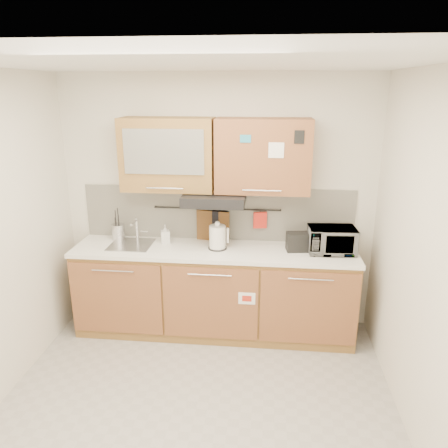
# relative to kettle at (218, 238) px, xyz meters

# --- Properties ---
(floor) EXTENTS (3.20, 3.20, 0.00)m
(floor) POSITION_rel_kettle_xyz_m (-0.04, -1.20, -1.03)
(floor) COLOR #9E9993
(floor) RESTS_ON ground
(ceiling) EXTENTS (3.20, 3.20, 0.00)m
(ceiling) POSITION_rel_kettle_xyz_m (-0.04, -1.20, 1.57)
(ceiling) COLOR white
(ceiling) RESTS_ON wall_back
(wall_back) EXTENTS (3.20, 0.00, 3.20)m
(wall_back) POSITION_rel_kettle_xyz_m (-0.04, 0.30, 0.27)
(wall_back) COLOR silver
(wall_back) RESTS_ON ground
(wall_right) EXTENTS (0.00, 3.00, 3.00)m
(wall_right) POSITION_rel_kettle_xyz_m (1.56, -1.20, 0.27)
(wall_right) COLOR silver
(wall_right) RESTS_ON ground
(base_cabinet) EXTENTS (2.80, 0.64, 0.88)m
(base_cabinet) POSITION_rel_kettle_xyz_m (-0.04, -0.00, -0.63)
(base_cabinet) COLOR olive
(base_cabinet) RESTS_ON floor
(countertop) EXTENTS (2.82, 0.62, 0.04)m
(countertop) POSITION_rel_kettle_xyz_m (-0.04, -0.01, -0.13)
(countertop) COLOR white
(countertop) RESTS_ON base_cabinet
(backsplash) EXTENTS (2.80, 0.02, 0.56)m
(backsplash) POSITION_rel_kettle_xyz_m (-0.04, 0.29, 0.17)
(backsplash) COLOR silver
(backsplash) RESTS_ON countertop
(upper_cabinets) EXTENTS (1.82, 0.37, 0.70)m
(upper_cabinets) POSITION_rel_kettle_xyz_m (-0.04, 0.13, 0.80)
(upper_cabinets) COLOR olive
(upper_cabinets) RESTS_ON wall_back
(range_hood) EXTENTS (0.60, 0.46, 0.10)m
(range_hood) POSITION_rel_kettle_xyz_m (-0.04, 0.05, 0.39)
(range_hood) COLOR black
(range_hood) RESTS_ON upper_cabinets
(sink) EXTENTS (0.42, 0.40, 0.26)m
(sink) POSITION_rel_kettle_xyz_m (-0.89, 0.01, -0.11)
(sink) COLOR silver
(sink) RESTS_ON countertop
(utensil_rail) EXTENTS (1.30, 0.02, 0.02)m
(utensil_rail) POSITION_rel_kettle_xyz_m (-0.04, 0.25, 0.23)
(utensil_rail) COLOR black
(utensil_rail) RESTS_ON backsplash
(utensil_crock) EXTENTS (0.14, 0.14, 0.34)m
(utensil_crock) POSITION_rel_kettle_xyz_m (-1.07, 0.16, -0.03)
(utensil_crock) COLOR #B9B9BE
(utensil_crock) RESTS_ON countertop
(kettle) EXTENTS (0.22, 0.21, 0.29)m
(kettle) POSITION_rel_kettle_xyz_m (0.00, 0.00, 0.00)
(kettle) COLOR white
(kettle) RESTS_ON countertop
(toaster) EXTENTS (0.26, 0.17, 0.18)m
(toaster) POSITION_rel_kettle_xyz_m (0.80, 0.03, -0.02)
(toaster) COLOR black
(toaster) RESTS_ON countertop
(microwave) EXTENTS (0.47, 0.33, 0.25)m
(microwave) POSITION_rel_kettle_xyz_m (1.11, 0.02, 0.01)
(microwave) COLOR #999999
(microwave) RESTS_ON countertop
(soap_bottle) EXTENTS (0.11, 0.11, 0.19)m
(soap_bottle) POSITION_rel_kettle_xyz_m (-0.55, 0.11, -0.02)
(soap_bottle) COLOR #999999
(soap_bottle) RESTS_ON countertop
(cutting_board) EXTENTS (0.35, 0.08, 0.43)m
(cutting_board) POSITION_rel_kettle_xyz_m (-0.08, 0.24, -0.01)
(cutting_board) COLOR brown
(cutting_board) RESTS_ON utensil_rail
(oven_mitt) EXTENTS (0.11, 0.03, 0.18)m
(oven_mitt) POSITION_rel_kettle_xyz_m (0.03, 0.24, 0.12)
(oven_mitt) COLOR #205694
(oven_mitt) RESTS_ON utensil_rail
(dark_pouch) EXTENTS (0.16, 0.05, 0.24)m
(dark_pouch) POSITION_rel_kettle_xyz_m (-0.01, 0.24, 0.08)
(dark_pouch) COLOR black
(dark_pouch) RESTS_ON utensil_rail
(pot_holder) EXTENTS (0.14, 0.05, 0.17)m
(pot_holder) POSITION_rel_kettle_xyz_m (0.41, 0.24, 0.12)
(pot_holder) COLOR red
(pot_holder) RESTS_ON utensil_rail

